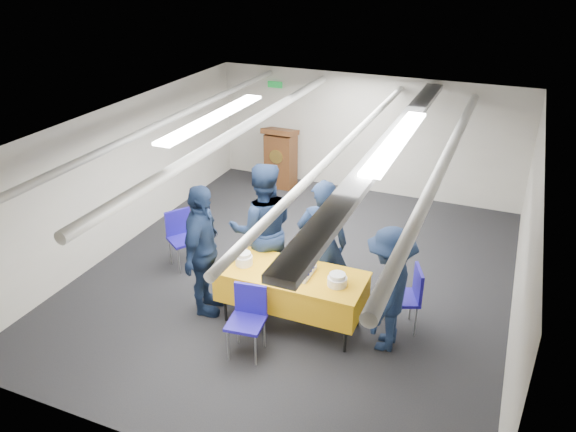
# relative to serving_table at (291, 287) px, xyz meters

# --- Properties ---
(ground) EXTENTS (7.00, 7.00, 0.00)m
(ground) POSITION_rel_serving_table_xyz_m (-0.36, 1.14, -0.56)
(ground) COLOR black
(ground) RESTS_ON ground
(room_shell) EXTENTS (6.00, 7.00, 2.30)m
(room_shell) POSITION_rel_serving_table_xyz_m (-0.27, 1.55, 1.25)
(room_shell) COLOR beige
(room_shell) RESTS_ON ground
(serving_table) EXTENTS (1.87, 0.80, 0.77)m
(serving_table) POSITION_rel_serving_table_xyz_m (0.00, 0.00, 0.00)
(serving_table) COLOR black
(serving_table) RESTS_ON ground
(sheet_cake) EXTENTS (0.52, 0.40, 0.09)m
(sheet_cake) POSITION_rel_serving_table_xyz_m (0.01, 0.02, 0.25)
(sheet_cake) COLOR white
(sheet_cake) RESTS_ON serving_table
(plate_stack_left) EXTENTS (0.22, 0.22, 0.17)m
(plate_stack_left) POSITION_rel_serving_table_xyz_m (-0.64, -0.05, 0.29)
(plate_stack_left) COLOR white
(plate_stack_left) RESTS_ON serving_table
(plate_stack_right) EXTENTS (0.24, 0.24, 0.16)m
(plate_stack_right) POSITION_rel_serving_table_xyz_m (0.61, -0.05, 0.28)
(plate_stack_right) COLOR white
(plate_stack_right) RESTS_ON serving_table
(podium) EXTENTS (0.62, 0.53, 1.25)m
(podium) POSITION_rel_serving_table_xyz_m (-1.96, 4.19, 0.05)
(podium) COLOR brown
(podium) RESTS_ON ground
(chair_near) EXTENTS (0.47, 0.47, 0.87)m
(chair_near) POSITION_rel_serving_table_xyz_m (-0.28, -0.68, -0.03)
(chair_near) COLOR gray
(chair_near) RESTS_ON ground
(chair_right) EXTENTS (0.55, 0.55, 0.87)m
(chair_right) POSITION_rel_serving_table_xyz_m (1.39, 0.49, -0.03)
(chair_right) COLOR gray
(chair_right) RESTS_ON ground
(chair_left) EXTENTS (0.59, 0.59, 0.87)m
(chair_left) POSITION_rel_serving_table_xyz_m (-2.12, 0.76, -0.03)
(chair_left) COLOR gray
(chair_left) RESTS_ON ground
(sailor_a) EXTENTS (0.78, 0.65, 1.83)m
(sailor_a) POSITION_rel_serving_table_xyz_m (0.20, 0.57, 0.36)
(sailor_a) COLOR black
(sailor_a) RESTS_ON ground
(sailor_b) EXTENTS (1.17, 1.09, 1.91)m
(sailor_b) POSITION_rel_serving_table_xyz_m (-0.68, 0.60, 0.40)
(sailor_b) COLOR black
(sailor_b) RESTS_ON ground
(sailor_c) EXTENTS (0.66, 1.13, 1.81)m
(sailor_c) POSITION_rel_serving_table_xyz_m (-1.17, -0.17, 0.35)
(sailor_c) COLOR black
(sailor_c) RESTS_ON ground
(sailor_d) EXTENTS (0.61, 1.04, 1.60)m
(sailor_d) POSITION_rel_serving_table_xyz_m (1.22, 0.04, 0.24)
(sailor_d) COLOR black
(sailor_d) RESTS_ON ground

